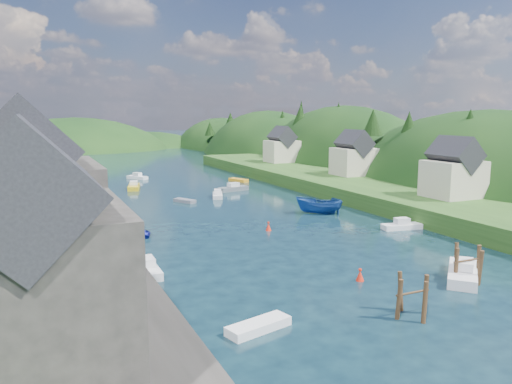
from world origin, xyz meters
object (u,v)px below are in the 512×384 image
piling_cluster_far (467,267)px  channel_buoy_far (268,227)px  channel_buoy_near (360,275)px  piling_cluster_near (412,300)px

piling_cluster_far → channel_buoy_far: (-7.30, 23.00, -0.73)m
channel_buoy_near → piling_cluster_near: bearing=-98.8°
piling_cluster_near → piling_cluster_far: size_ratio=0.97×
piling_cluster_near → channel_buoy_far: bearing=85.7°
piling_cluster_far → channel_buoy_far: piling_cluster_far is taller
channel_buoy_far → channel_buoy_near: bearing=-92.5°
piling_cluster_far → channel_buoy_near: size_ratio=3.24×
channel_buoy_near → channel_buoy_far: bearing=87.5°
channel_buoy_near → channel_buoy_far: (0.84, 19.30, 0.00)m
piling_cluster_near → channel_buoy_near: (1.17, 7.54, -0.67)m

